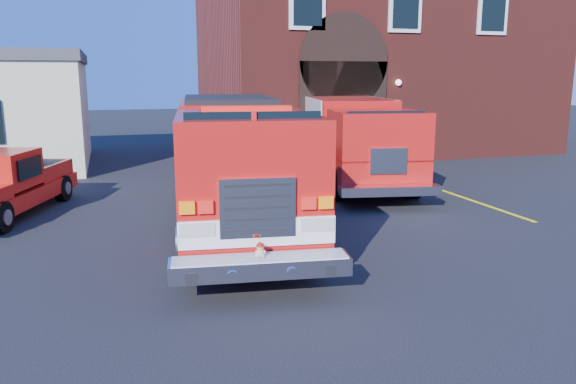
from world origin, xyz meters
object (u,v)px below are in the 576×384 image
object	(u,v)px
fire_station	(370,59)
pickup_truck	(2,185)
fire_engine	(235,161)
secondary_truck	(355,137)

from	to	relation	value
fire_station	pickup_truck	size ratio (longest dim) A/B	2.82
fire_engine	fire_station	bearing A→B (deg)	52.86
fire_station	pickup_truck	distance (m)	18.06
secondary_truck	pickup_truck	bearing A→B (deg)	-171.21
fire_station	fire_engine	distance (m)	15.79
pickup_truck	secondary_truck	xyz separation A→B (m)	(10.36, 1.60, 0.69)
secondary_truck	fire_station	bearing A→B (deg)	61.57
fire_engine	secondary_truck	bearing A→B (deg)	40.43
fire_station	pickup_truck	xyz separation A→B (m)	(-14.78, -9.77, -3.47)
fire_station	secondary_truck	world-z (taller)	fire_station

